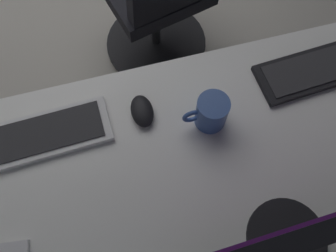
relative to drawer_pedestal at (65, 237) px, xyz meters
The scene contains 7 objects.
desk 0.52m from the drawer_pedestal, behind, with size 2.14×0.71×0.73m.
drawer_pedestal is the anchor object (origin of this frame).
monitor_primary 0.92m from the drawer_pedestal, 162.15° to the left, with size 0.55×0.20×0.43m.
keyboard_main 0.46m from the drawer_pedestal, 105.38° to the right, with size 0.42×0.15×0.02m.
keyboard_spare 1.05m from the drawer_pedestal, 166.42° to the right, with size 0.43×0.16×0.02m.
mouse_spare 0.59m from the drawer_pedestal, 148.75° to the right, with size 0.06×0.10×0.03m, color black.
coffee_mug 0.72m from the drawer_pedestal, 164.40° to the right, with size 0.13×0.09×0.11m.
Camera 1 is at (-0.12, 2.25, 1.62)m, focal length 36.07 mm.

